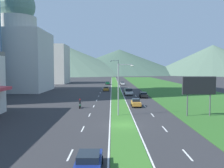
# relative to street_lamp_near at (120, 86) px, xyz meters

# --- Properties ---
(ground_plane) EXTENTS (600.00, 600.00, 0.00)m
(ground_plane) POSITION_rel_street_lamp_near_xyz_m (0.17, -6.47, -4.79)
(ground_plane) COLOR #2D2D30
(grass_median) EXTENTS (3.20, 240.00, 0.06)m
(grass_median) POSITION_rel_street_lamp_near_xyz_m (0.17, 53.53, -4.76)
(grass_median) COLOR #387028
(grass_median) RESTS_ON ground_plane
(grass_verge_right) EXTENTS (24.00, 240.00, 0.06)m
(grass_verge_right) POSITION_rel_street_lamp_near_xyz_m (20.77, 53.53, -4.76)
(grass_verge_right) COLOR #2D6023
(grass_verge_right) RESTS_ON ground_plane
(lane_dash_left_1) EXTENTS (0.16, 2.80, 0.01)m
(lane_dash_left_1) POSITION_rel_street_lamp_near_xyz_m (-4.93, -17.49, -4.78)
(lane_dash_left_1) COLOR silver
(lane_dash_left_1) RESTS_ON ground_plane
(lane_dash_left_2) EXTENTS (0.16, 2.80, 0.01)m
(lane_dash_left_2) POSITION_rel_street_lamp_near_xyz_m (-4.93, -8.51, -4.78)
(lane_dash_left_2) COLOR silver
(lane_dash_left_2) RESTS_ON ground_plane
(lane_dash_left_3) EXTENTS (0.16, 2.80, 0.01)m
(lane_dash_left_3) POSITION_rel_street_lamp_near_xyz_m (-4.93, 0.48, -4.78)
(lane_dash_left_3) COLOR silver
(lane_dash_left_3) RESTS_ON ground_plane
(lane_dash_left_4) EXTENTS (0.16, 2.80, 0.01)m
(lane_dash_left_4) POSITION_rel_street_lamp_near_xyz_m (-4.93, 9.46, -4.78)
(lane_dash_left_4) COLOR silver
(lane_dash_left_4) RESTS_ON ground_plane
(lane_dash_left_5) EXTENTS (0.16, 2.80, 0.01)m
(lane_dash_left_5) POSITION_rel_street_lamp_near_xyz_m (-4.93, 18.44, -4.78)
(lane_dash_left_5) COLOR silver
(lane_dash_left_5) RESTS_ON ground_plane
(lane_dash_left_6) EXTENTS (0.16, 2.80, 0.01)m
(lane_dash_left_6) POSITION_rel_street_lamp_near_xyz_m (-4.93, 27.43, -4.78)
(lane_dash_left_6) COLOR silver
(lane_dash_left_6) RESTS_ON ground_plane
(lane_dash_left_7) EXTENTS (0.16, 2.80, 0.01)m
(lane_dash_left_7) POSITION_rel_street_lamp_near_xyz_m (-4.93, 36.41, -4.78)
(lane_dash_left_7) COLOR silver
(lane_dash_left_7) RESTS_ON ground_plane
(lane_dash_left_8) EXTENTS (0.16, 2.80, 0.01)m
(lane_dash_left_8) POSITION_rel_street_lamp_near_xyz_m (-4.93, 45.39, -4.78)
(lane_dash_left_8) COLOR silver
(lane_dash_left_8) RESTS_ON ground_plane
(lane_dash_left_9) EXTENTS (0.16, 2.80, 0.01)m
(lane_dash_left_9) POSITION_rel_street_lamp_near_xyz_m (-4.93, 54.37, -4.78)
(lane_dash_left_9) COLOR silver
(lane_dash_left_9) RESTS_ON ground_plane
(lane_dash_right_1) EXTENTS (0.16, 2.80, 0.01)m
(lane_dash_right_1) POSITION_rel_street_lamp_near_xyz_m (5.27, -17.49, -4.78)
(lane_dash_right_1) COLOR silver
(lane_dash_right_1) RESTS_ON ground_plane
(lane_dash_right_2) EXTENTS (0.16, 2.80, 0.01)m
(lane_dash_right_2) POSITION_rel_street_lamp_near_xyz_m (5.27, -8.51, -4.78)
(lane_dash_right_2) COLOR silver
(lane_dash_right_2) RESTS_ON ground_plane
(lane_dash_right_3) EXTENTS (0.16, 2.80, 0.01)m
(lane_dash_right_3) POSITION_rel_street_lamp_near_xyz_m (5.27, 0.48, -4.78)
(lane_dash_right_3) COLOR silver
(lane_dash_right_3) RESTS_ON ground_plane
(lane_dash_right_4) EXTENTS (0.16, 2.80, 0.01)m
(lane_dash_right_4) POSITION_rel_street_lamp_near_xyz_m (5.27, 9.46, -4.78)
(lane_dash_right_4) COLOR silver
(lane_dash_right_4) RESTS_ON ground_plane
(lane_dash_right_5) EXTENTS (0.16, 2.80, 0.01)m
(lane_dash_right_5) POSITION_rel_street_lamp_near_xyz_m (5.27, 18.44, -4.78)
(lane_dash_right_5) COLOR silver
(lane_dash_right_5) RESTS_ON ground_plane
(lane_dash_right_6) EXTENTS (0.16, 2.80, 0.01)m
(lane_dash_right_6) POSITION_rel_street_lamp_near_xyz_m (5.27, 27.43, -4.78)
(lane_dash_right_6) COLOR silver
(lane_dash_right_6) RESTS_ON ground_plane
(lane_dash_right_7) EXTENTS (0.16, 2.80, 0.01)m
(lane_dash_right_7) POSITION_rel_street_lamp_near_xyz_m (5.27, 36.41, -4.78)
(lane_dash_right_7) COLOR silver
(lane_dash_right_7) RESTS_ON ground_plane
(lane_dash_right_8) EXTENTS (0.16, 2.80, 0.01)m
(lane_dash_right_8) POSITION_rel_street_lamp_near_xyz_m (5.27, 45.39, -4.78)
(lane_dash_right_8) COLOR silver
(lane_dash_right_8) RESTS_ON ground_plane
(lane_dash_right_9) EXTENTS (0.16, 2.80, 0.01)m
(lane_dash_right_9) POSITION_rel_street_lamp_near_xyz_m (5.27, 54.37, -4.78)
(lane_dash_right_9) COLOR silver
(lane_dash_right_9) RESTS_ON ground_plane
(edge_line_median_left) EXTENTS (0.16, 240.00, 0.01)m
(edge_line_median_left) POSITION_rel_street_lamp_near_xyz_m (-1.58, 53.53, -4.78)
(edge_line_median_left) COLOR silver
(edge_line_median_left) RESTS_ON ground_plane
(edge_line_median_right) EXTENTS (0.16, 240.00, 0.01)m
(edge_line_median_right) POSITION_rel_street_lamp_near_xyz_m (1.92, 53.53, -4.78)
(edge_line_median_right) COLOR silver
(edge_line_median_right) RESTS_ON ground_plane
(domed_building) EXTENTS (19.27, 19.27, 34.12)m
(domed_building) POSITION_rel_street_lamp_near_xyz_m (-32.70, 42.28, 9.21)
(domed_building) COLOR silver
(domed_building) RESTS_ON ground_plane
(midrise_colored) EXTENTS (16.54, 16.54, 19.55)m
(midrise_colored) POSITION_rel_street_lamp_near_xyz_m (-32.61, 85.19, 4.99)
(midrise_colored) COLOR beige
(midrise_colored) RESTS_ON ground_plane
(hill_far_left) EXTENTS (189.52, 189.52, 38.31)m
(hill_far_left) POSITION_rel_street_lamp_near_xyz_m (-65.22, 261.28, 14.37)
(hill_far_left) COLOR #516B56
(hill_far_left) RESTS_ON ground_plane
(hill_far_center) EXTENTS (177.91, 177.91, 33.57)m
(hill_far_center) POSITION_rel_street_lamp_near_xyz_m (8.56, 286.71, 12.00)
(hill_far_center) COLOR #3D5647
(hill_far_center) RESTS_ON ground_plane
(hill_far_right) EXTENTS (161.47, 161.47, 37.37)m
(hill_far_right) POSITION_rel_street_lamp_near_xyz_m (125.30, 263.69, 13.90)
(hill_far_right) COLOR #516B56
(hill_far_right) RESTS_ON ground_plane
(street_lamp_near) EXTENTS (2.57, 0.34, 8.29)m
(street_lamp_near) POSITION_rel_street_lamp_near_xyz_m (0.00, 0.00, 0.00)
(street_lamp_near) COLOR #99999E
(street_lamp_near) RESTS_ON ground_plane
(street_lamp_mid) EXTENTS (2.58, 0.28, 9.97)m
(street_lamp_mid) POSITION_rel_street_lamp_near_xyz_m (0.27, 31.34, 0.87)
(street_lamp_mid) COLOR #99999E
(street_lamp_mid) RESTS_ON ground_plane
(billboard_roadside) EXTENTS (5.29, 0.28, 6.31)m
(billboard_roadside) POSITION_rel_street_lamp_near_xyz_m (12.32, -0.65, -0.15)
(billboard_roadside) COLOR #4C4C51
(billboard_roadside) RESTS_ON ground_plane
(car_0) EXTENTS (1.86, 4.57, 1.59)m
(car_0) POSITION_rel_street_lamp_near_xyz_m (3.53, 71.85, -3.98)
(car_0) COLOR silver
(car_0) RESTS_ON ground_plane
(car_1) EXTENTS (1.98, 4.41, 1.42)m
(car_1) POSITION_rel_street_lamp_near_xyz_m (-2.99, -20.83, -4.06)
(car_1) COLOR navy
(car_1) RESTS_ON ground_plane
(car_2) EXTENTS (2.01, 4.65, 1.47)m
(car_2) POSITION_rel_street_lamp_near_xyz_m (-3.38, 76.39, -4.03)
(car_2) COLOR #0C5128
(car_2) RESTS_ON ground_plane
(car_3) EXTENTS (1.87, 4.42, 1.49)m
(car_3) POSITION_rel_street_lamp_near_xyz_m (-3.26, 42.79, -4.03)
(car_3) COLOR #C6842D
(car_3) RESTS_ON ground_plane
(car_4) EXTENTS (1.98, 4.61, 1.40)m
(car_4) POSITION_rel_street_lamp_near_xyz_m (6.89, 24.05, -4.06)
(car_4) COLOR black
(car_4) RESTS_ON ground_plane
(car_5) EXTENTS (1.86, 4.07, 1.55)m
(car_5) POSITION_rel_street_lamp_near_xyz_m (3.45, 9.16, -4.01)
(car_5) COLOR #C6842D
(car_5) RESTS_ON ground_plane
(pickup_truck_0) EXTENTS (2.18, 5.40, 2.00)m
(pickup_truck_0) POSITION_rel_street_lamp_near_xyz_m (3.41, 30.16, -3.80)
(pickup_truck_0) COLOR silver
(pickup_truck_0) RESTS_ON ground_plane
(motorcycle_rider) EXTENTS (0.36, 2.00, 1.80)m
(motorcycle_rider) POSITION_rel_street_lamp_near_xyz_m (-7.39, 7.32, -4.04)
(motorcycle_rider) COLOR black
(motorcycle_rider) RESTS_ON ground_plane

